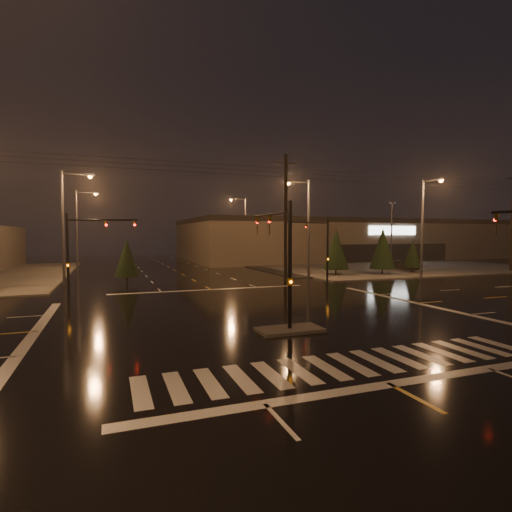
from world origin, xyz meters
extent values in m
plane|color=black|center=(0.00, 0.00, 0.00)|extent=(140.00, 140.00, 0.00)
cube|color=#4E4B45|center=(30.00, 30.00, 0.06)|extent=(36.00, 36.00, 0.12)
cube|color=#4E4B45|center=(0.00, -4.00, 0.07)|extent=(3.00, 1.60, 0.15)
cube|color=beige|center=(0.00, -9.00, 0.01)|extent=(15.00, 2.60, 0.01)
cube|color=beige|center=(0.00, -11.00, 0.01)|extent=(16.00, 0.50, 0.01)
cube|color=beige|center=(0.00, 11.00, 0.01)|extent=(16.00, 0.50, 0.01)
cube|color=black|center=(35.00, 28.00, 0.04)|extent=(50.00, 24.00, 0.08)
cube|color=brown|center=(35.00, 46.00, 3.50)|extent=(60.00, 28.00, 7.00)
cube|color=black|center=(35.00, 46.00, 6.80)|extent=(60.20, 28.20, 0.80)
cube|color=white|center=(35.00, 31.90, 5.20)|extent=(9.00, 0.20, 1.40)
cube|color=black|center=(35.00, 31.95, 1.60)|extent=(22.00, 0.15, 2.80)
cylinder|color=black|center=(0.00, -4.00, 3.00)|extent=(0.18, 0.18, 6.00)
cylinder|color=black|center=(0.00, -1.75, 5.50)|extent=(0.12, 4.50, 0.12)
imported|color=#594707|center=(0.00, 0.27, 5.45)|extent=(0.16, 0.20, 1.00)
cube|color=#594707|center=(0.00, -4.00, 2.30)|extent=(0.25, 0.18, 0.35)
cylinder|color=black|center=(10.50, 10.50, 3.00)|extent=(0.18, 0.18, 6.00)
cylinder|color=black|center=(8.15, 9.64, 5.50)|extent=(4.74, 1.82, 0.12)
imported|color=#594707|center=(6.04, 8.88, 5.45)|extent=(0.24, 0.22, 1.00)
cube|color=#594707|center=(10.50, 10.50, 2.30)|extent=(0.25, 0.18, 0.35)
cylinder|color=black|center=(-10.50, 10.50, 3.00)|extent=(0.18, 0.18, 6.00)
cylinder|color=black|center=(-8.15, 9.64, 5.50)|extent=(4.74, 1.82, 0.12)
imported|color=#594707|center=(-6.04, 8.88, 5.45)|extent=(0.24, 0.22, 1.00)
cube|color=#594707|center=(-10.50, 10.50, 2.30)|extent=(0.25, 0.18, 0.35)
imported|color=#594707|center=(9.20, -6.93, 5.45)|extent=(0.22, 0.24, 1.00)
cylinder|color=#38383A|center=(-11.50, 18.00, 5.00)|extent=(0.24, 0.24, 10.00)
cylinder|color=#38383A|center=(-10.30, 18.00, 9.80)|extent=(2.40, 0.14, 0.14)
cube|color=#38383A|center=(-9.20, 18.00, 9.75)|extent=(0.70, 0.30, 0.18)
sphere|color=orange|center=(-9.20, 18.00, 9.62)|extent=(0.32, 0.32, 0.32)
cylinder|color=#38383A|center=(-11.50, 34.00, 5.00)|extent=(0.24, 0.24, 10.00)
cylinder|color=#38383A|center=(-10.30, 34.00, 9.80)|extent=(2.40, 0.14, 0.14)
cube|color=#38383A|center=(-9.20, 34.00, 9.75)|extent=(0.70, 0.30, 0.18)
sphere|color=orange|center=(-9.20, 34.00, 9.62)|extent=(0.32, 0.32, 0.32)
cylinder|color=#38383A|center=(11.50, 16.00, 5.00)|extent=(0.24, 0.24, 10.00)
cylinder|color=#38383A|center=(10.30, 16.00, 9.80)|extent=(2.40, 0.14, 0.14)
cube|color=#38383A|center=(9.20, 16.00, 9.75)|extent=(0.70, 0.30, 0.18)
sphere|color=orange|center=(9.20, 16.00, 9.62)|extent=(0.32, 0.32, 0.32)
cylinder|color=#38383A|center=(11.50, 36.00, 5.00)|extent=(0.24, 0.24, 10.00)
cylinder|color=#38383A|center=(10.30, 36.00, 9.80)|extent=(2.40, 0.14, 0.14)
cube|color=#38383A|center=(9.20, 36.00, 9.75)|extent=(0.70, 0.30, 0.18)
sphere|color=orange|center=(9.20, 36.00, 9.62)|extent=(0.32, 0.32, 0.32)
cylinder|color=#38383A|center=(22.00, 11.50, 5.00)|extent=(0.24, 0.24, 10.00)
cylinder|color=#38383A|center=(22.00, 10.30, 9.80)|extent=(0.14, 2.40, 0.14)
cube|color=#38383A|center=(22.00, 9.20, 9.75)|extent=(0.30, 0.70, 0.18)
sphere|color=orange|center=(22.00, 9.20, 9.62)|extent=(0.32, 0.32, 0.32)
cylinder|color=black|center=(8.00, 14.00, 6.00)|extent=(0.32, 0.32, 12.00)
cube|color=black|center=(8.00, 14.00, 11.20)|extent=(2.20, 0.12, 0.12)
cylinder|color=black|center=(38.00, 14.00, 6.00)|extent=(0.32, 0.32, 12.00)
cylinder|color=black|center=(15.66, 17.46, 0.35)|extent=(0.18, 0.18, 0.70)
cone|color=black|center=(15.66, 17.46, 2.89)|extent=(2.80, 2.80, 4.38)
cylinder|color=black|center=(20.84, 16.15, 0.35)|extent=(0.18, 0.18, 0.70)
cone|color=black|center=(20.84, 16.15, 2.96)|extent=(2.89, 2.89, 4.51)
cylinder|color=black|center=(25.39, 16.56, 0.35)|extent=(0.18, 0.18, 0.70)
cone|color=black|center=(25.39, 16.56, 2.30)|extent=(2.05, 2.05, 3.20)
cylinder|color=black|center=(-6.26, 17.11, 0.35)|extent=(0.18, 0.18, 0.70)
cone|color=black|center=(-6.26, 17.11, 2.41)|extent=(2.19, 2.19, 3.43)
imported|color=black|center=(27.20, 20.12, 0.64)|extent=(2.97, 4.04, 1.28)
camera|label=1|loc=(-7.77, -20.53, 4.43)|focal=28.00mm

